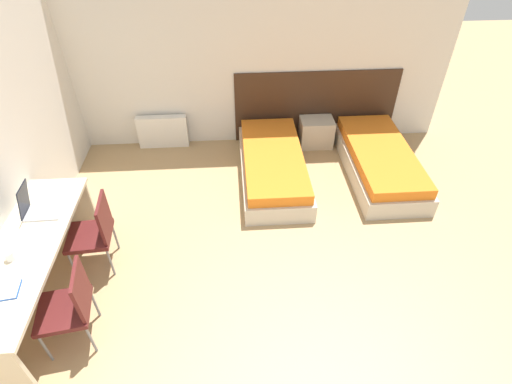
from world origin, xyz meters
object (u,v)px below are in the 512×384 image
chair_near_notebook (70,305)px  laptop (37,208)px  bed_near_door (379,161)px  chair_near_laptop (94,231)px  nightstand (316,132)px  bed_near_window (273,166)px

chair_near_notebook → laptop: size_ratio=2.51×
chair_near_notebook → laptop: (-0.46, 0.89, 0.34)m
bed_near_door → chair_near_laptop: (-3.48, -1.40, 0.29)m
nightstand → chair_near_laptop: chair_near_laptop is taller
bed_near_door → nightstand: nightstand is taller
chair_near_laptop → chair_near_notebook: bearing=-94.1°
chair_near_laptop → nightstand: bearing=34.5°
chair_near_laptop → laptop: (-0.46, 0.01, 0.34)m
bed_near_window → chair_near_notebook: 3.05m
nightstand → laptop: laptop is taller
nightstand → bed_near_window: bearing=-133.5°
nightstand → chair_near_notebook: bearing=-131.8°
chair_near_laptop → chair_near_notebook: 0.88m
bed_near_door → laptop: size_ratio=5.54×
bed_near_window → bed_near_door: 1.48m
bed_near_window → nightstand: (0.74, 0.78, 0.02)m
bed_near_window → laptop: bearing=-150.4°
chair_near_notebook → bed_near_window: bearing=40.3°
bed_near_window → chair_near_laptop: size_ratio=2.20×
bed_near_window → laptop: laptop is taller
bed_near_door → nightstand: size_ratio=3.90×
bed_near_window → chair_near_notebook: chair_near_notebook is taller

